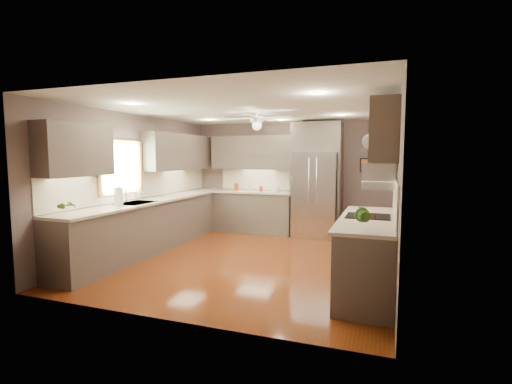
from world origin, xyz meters
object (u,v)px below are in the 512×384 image
Objects in this scene: canister_c at (251,187)px; canister_d at (261,189)px; potted_plant_left at (67,205)px; bowl at (275,191)px; microwave at (379,175)px; paper_towel at (119,197)px; stool at (349,237)px; potted_plant_right at (363,214)px; soap_bottle at (140,195)px; refrigerator at (316,182)px; canister_a at (236,187)px.

canister_c is 0.27m from canister_d.
bowl is (1.72, 4.10, -0.11)m from potted_plant_left.
paper_towel is (-3.96, -0.37, -0.40)m from microwave.
bowl is 0.35× the size of stool.
microwave reaches higher than stool.
potted_plant_left is at bearing -112.74° from bowl.
canister_c is 4.79m from potted_plant_right.
soap_bottle is 0.09× the size of refrigerator.
refrigerator is (-1.20, 3.88, 0.07)m from potted_plant_right.
canister_d is 3.80m from microwave.
microwave is (2.59, -2.73, 0.48)m from canister_d.
refrigerator is at bearing -0.44° from bowl.
potted_plant_left is at bearing -90.45° from paper_towel.
stool is at bearing 97.69° from potted_plant_right.
bowl is (0.34, -0.02, -0.04)m from canister_d.
microwave is at bearing -46.49° from canister_d.
paper_towel reaches higher than canister_c.
potted_plant_right is 0.15× the size of refrigerator.
canister_d is 0.57× the size of soap_bottle.
soap_bottle is (-0.88, -2.43, 0.02)m from canister_a.
canister_a is 0.66× the size of potted_plant_left.
canister_a is at bearing 175.36° from bowl.
canister_a is 1.48× the size of canister_d.
potted_plant_left is at bearing -100.15° from canister_a.
soap_bottle is 4.14m from microwave.
canister_a is 0.63m from canister_d.
potted_plant_right is 1.10× the size of paper_towel.
refrigerator is at bearing 116.09° from microwave.
canister_d is at bearing 177.30° from bowl.
soap_bottle is at bearing 158.88° from potted_plant_right.
potted_plant_left is (-0.75, -4.17, 0.05)m from canister_a.
potted_plant_left reaches higher than bowl.
microwave is at bearing -44.06° from canister_c.
soap_bottle reaches higher than canister_c.
potted_plant_right reaches higher than canister_a.
potted_plant_right is 3.11m from stool.
paper_towel is (-2.63, -3.07, -0.11)m from refrigerator.
paper_towel is (-3.44, -2.15, 0.84)m from stool.
canister_d is at bearing 122.34° from potted_plant_right.
potted_plant_left is at bearing -160.81° from microwave.
microwave is (1.33, -2.71, 0.29)m from refrigerator.
refrigerator reaches higher than soap_bottle.
potted_plant_left reaches higher than soap_bottle.
microwave reaches higher than soap_bottle.
potted_plant_right is 3.92m from paper_towel.
stool is at bearing 21.60° from soap_bottle.
potted_plant_right reaches higher than bowl.
soap_bottle is 3.63m from refrigerator.
soap_bottle is at bearing -158.40° from stool.
soap_bottle reaches higher than bowl.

